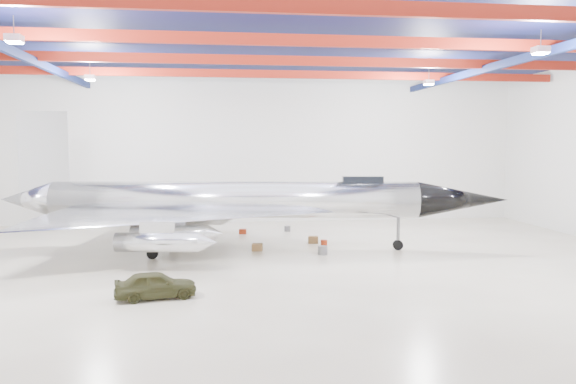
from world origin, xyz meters
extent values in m
plane|color=#B7A991|center=(0.00, 0.00, 0.00)|extent=(40.00, 40.00, 0.00)
plane|color=silver|center=(0.00, 15.00, 5.50)|extent=(40.00, 0.00, 40.00)
plane|color=#0A0F38|center=(0.00, 0.00, 11.00)|extent=(40.00, 40.00, 0.00)
cube|color=maroon|center=(0.00, -9.00, 10.40)|extent=(39.50, 0.25, 0.50)
cube|color=maroon|center=(0.00, -3.00, 10.40)|extent=(39.50, 0.25, 0.50)
cube|color=maroon|center=(0.00, 3.00, 10.40)|extent=(39.50, 0.25, 0.50)
cube|color=maroon|center=(0.00, 9.00, 10.40)|extent=(39.50, 0.25, 0.50)
cube|color=#0C194A|center=(-12.00, 0.00, 10.10)|extent=(0.25, 29.50, 0.40)
cube|color=#0C194A|center=(12.00, 0.00, 10.10)|extent=(0.25, 29.50, 0.40)
cube|color=silver|center=(-10.00, -6.00, 9.70)|extent=(0.55, 0.55, 0.25)
cube|color=silver|center=(10.00, -6.00, 9.70)|extent=(0.55, 0.55, 0.25)
cube|color=silver|center=(-10.00, 6.00, 9.70)|extent=(0.55, 0.55, 0.25)
cube|color=silver|center=(10.00, 6.00, 9.70)|extent=(0.55, 0.55, 0.25)
cylinder|color=silver|center=(-1.92, 3.86, 2.84)|extent=(20.35, 4.66, 2.03)
cone|color=black|center=(10.64, 2.20, 2.84)|extent=(5.29, 2.67, 2.03)
cone|color=silver|center=(-13.47, 5.39, 2.84)|extent=(3.28, 2.41, 2.03)
cube|color=silver|center=(-12.46, 5.25, 5.47)|extent=(2.83, 0.49, 4.56)
cube|color=black|center=(5.11, 2.93, 3.90)|extent=(2.32, 1.10, 0.51)
cylinder|color=silver|center=(-5.66, -1.26, 1.42)|extent=(3.94, 1.41, 0.91)
cylinder|color=silver|center=(-5.33, 1.25, 1.42)|extent=(3.94, 1.41, 0.91)
cylinder|color=silver|center=(-4.53, 7.27, 1.42)|extent=(3.94, 1.41, 0.91)
cylinder|color=silver|center=(-4.20, 9.78, 1.42)|extent=(3.94, 1.41, 0.91)
cylinder|color=#59595B|center=(7.12, 2.67, 0.91)|extent=(0.18, 0.18, 1.82)
cylinder|color=black|center=(7.12, 2.67, 0.28)|extent=(0.59, 0.30, 0.57)
cylinder|color=#59595B|center=(-6.27, 1.88, 0.91)|extent=(0.18, 0.18, 1.82)
cylinder|color=black|center=(-6.27, 1.88, 0.28)|extent=(0.59, 0.30, 0.57)
cylinder|color=#59595B|center=(-5.60, 6.90, 0.91)|extent=(0.18, 0.18, 1.82)
cylinder|color=black|center=(-5.60, 6.90, 0.28)|extent=(0.59, 0.30, 0.57)
imported|color=#313219|center=(-5.29, -5.66, 0.53)|extent=(3.28, 1.77, 1.06)
cube|color=maroon|center=(-1.28, 9.36, 0.16)|extent=(0.52, 0.45, 0.33)
cylinder|color=#59595B|center=(2.69, 1.92, 0.23)|extent=(0.67, 0.67, 0.47)
cube|color=olive|center=(2.77, 5.40, 0.21)|extent=(0.65, 0.55, 0.41)
cube|color=#59595B|center=(-5.39, 6.37, 0.11)|extent=(0.34, 0.28, 0.23)
cylinder|color=maroon|center=(3.25, 4.47, 0.17)|extent=(0.47, 0.47, 0.35)
cube|color=olive|center=(-0.73, 3.42, 0.20)|extent=(0.64, 0.56, 0.40)
cylinder|color=#59595B|center=(1.79, 10.07, 0.19)|extent=(0.45, 0.45, 0.38)
camera|label=1|loc=(-2.85, -27.38, 5.99)|focal=35.00mm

